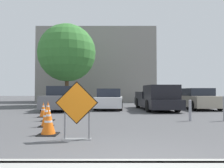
% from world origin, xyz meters
% --- Properties ---
extents(ground_plane, '(96.00, 96.00, 0.00)m').
position_xyz_m(ground_plane, '(0.00, 10.00, 0.00)').
color(ground_plane, '#4C4C4F').
extents(curb_lip, '(23.72, 0.20, 0.14)m').
position_xyz_m(curb_lip, '(0.00, 0.00, 0.07)').
color(curb_lip, '#999993').
rests_on(curb_lip, ground_plane).
extents(road_closed_sign, '(1.08, 0.20, 1.46)m').
position_xyz_m(road_closed_sign, '(-1.30, 2.09, 0.80)').
color(road_closed_sign, black).
rests_on(road_closed_sign, ground_plane).
extents(traffic_cone_nearest, '(0.53, 0.53, 0.74)m').
position_xyz_m(traffic_cone_nearest, '(-2.20, 2.74, 0.36)').
color(traffic_cone_nearest, black).
rests_on(traffic_cone_nearest, ground_plane).
extents(traffic_cone_second, '(0.45, 0.45, 0.72)m').
position_xyz_m(traffic_cone_second, '(-2.69, 4.17, 0.35)').
color(traffic_cone_second, black).
rests_on(traffic_cone_second, ground_plane).
extents(traffic_cone_third, '(0.49, 0.49, 0.82)m').
position_xyz_m(traffic_cone_third, '(-3.07, 5.65, 0.40)').
color(traffic_cone_third, black).
rests_on(traffic_cone_third, ground_plane).
extents(traffic_cone_fourth, '(0.44, 0.44, 0.70)m').
position_xyz_m(traffic_cone_fourth, '(-3.68, 6.97, 0.34)').
color(traffic_cone_fourth, black).
rests_on(traffic_cone_fourth, ground_plane).
extents(parked_car_nearest, '(2.00, 4.52, 1.56)m').
position_xyz_m(parked_car_nearest, '(-3.69, 11.06, 0.72)').
color(parked_car_nearest, slate).
rests_on(parked_car_nearest, ground_plane).
extents(parked_car_second, '(2.00, 4.22, 1.41)m').
position_xyz_m(parked_car_second, '(-0.60, 11.83, 0.65)').
color(parked_car_second, silver).
rests_on(parked_car_second, ground_plane).
extents(pickup_truck, '(2.27, 5.52, 1.60)m').
position_xyz_m(pickup_truck, '(2.50, 10.77, 0.72)').
color(pickup_truck, black).
rests_on(pickup_truck, ground_plane).
extents(parked_car_third, '(2.05, 4.09, 1.44)m').
position_xyz_m(parked_car_third, '(5.56, 11.76, 0.67)').
color(parked_car_third, '#A39984').
rests_on(parked_car_third, ground_plane).
extents(bollard_nearest, '(0.12, 0.12, 0.88)m').
position_xyz_m(bollard_nearest, '(2.79, 5.60, 0.46)').
color(bollard_nearest, gray).
rests_on(bollard_nearest, ground_plane).
extents(building_facade_backdrop, '(13.59, 5.00, 8.60)m').
position_xyz_m(building_facade_backdrop, '(-2.22, 23.35, 4.30)').
color(building_facade_backdrop, gray).
rests_on(building_facade_backdrop, ground_plane).
extents(street_tree_behind_lot, '(4.94, 4.94, 7.02)m').
position_xyz_m(street_tree_behind_lot, '(-4.30, 15.29, 4.55)').
color(street_tree_behind_lot, '#513823').
rests_on(street_tree_behind_lot, ground_plane).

